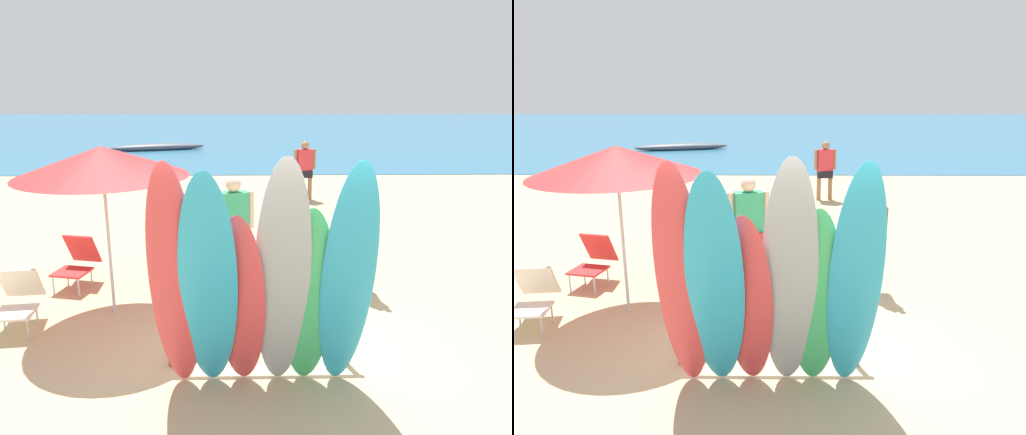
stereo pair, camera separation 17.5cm
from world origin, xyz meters
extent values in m
plane|color=tan|center=(0.00, 14.00, 0.00)|extent=(60.00, 60.00, 0.00)
cube|color=teal|center=(0.00, 32.03, 0.01)|extent=(60.00, 40.00, 0.02)
cylinder|color=brown|center=(-0.99, 0.00, 0.30)|extent=(0.07, 0.07, 0.60)
cylinder|color=brown|center=(0.99, 0.00, 0.30)|extent=(0.07, 0.07, 0.60)
cylinder|color=brown|center=(0.00, 0.00, 0.60)|extent=(2.10, 0.06, 0.06)
ellipsoid|color=#D13D42|center=(-0.80, -0.69, 1.25)|extent=(0.49, 0.92, 2.51)
ellipsoid|color=#289EC6|center=(-0.49, -0.70, 1.22)|extent=(0.57, 0.96, 2.43)
ellipsoid|color=#D13D42|center=(-0.20, -0.54, 1.00)|extent=(0.54, 0.72, 1.99)
ellipsoid|color=#999EA3|center=(0.20, -0.59, 1.26)|extent=(0.55, 0.75, 2.51)
ellipsoid|color=#38B266|center=(0.46, -0.50, 1.02)|extent=(0.54, 0.60, 2.03)
ellipsoid|color=#289EC6|center=(0.82, -0.59, 1.24)|extent=(0.52, 0.76, 2.48)
cylinder|color=brown|center=(1.42, 2.22, 0.38)|extent=(0.12, 0.12, 0.77)
cylinder|color=brown|center=(1.60, 1.96, 0.38)|extent=(0.12, 0.12, 0.77)
cube|color=#2D4CB2|center=(1.51, 2.09, 0.71)|extent=(0.41, 0.25, 0.18)
cube|color=orange|center=(1.51, 2.09, 1.07)|extent=(0.40, 0.44, 0.60)
sphere|color=brown|center=(1.51, 2.09, 1.48)|extent=(0.22, 0.22, 0.22)
cylinder|color=brown|center=(1.37, 2.30, 1.10)|extent=(0.09, 0.09, 0.54)
cylinder|color=brown|center=(1.66, 1.88, 1.10)|extent=(0.09, 0.09, 0.54)
cylinder|color=brown|center=(-1.37, 1.82, 0.40)|extent=(0.12, 0.12, 0.80)
cylinder|color=brown|center=(-1.31, 2.14, 0.40)|extent=(0.12, 0.12, 0.80)
cube|color=black|center=(-1.34, 1.98, 0.73)|extent=(0.43, 0.26, 0.19)
cube|color=#DB333D|center=(-1.34, 1.98, 1.11)|extent=(0.29, 0.44, 0.62)
sphere|color=brown|center=(-1.34, 1.98, 1.53)|extent=(0.23, 0.23, 0.23)
cylinder|color=brown|center=(-1.39, 1.72, 1.14)|extent=(0.10, 0.10, 0.55)
cylinder|color=brown|center=(-1.29, 2.24, 1.14)|extent=(0.10, 0.10, 0.55)
cylinder|color=beige|center=(-0.50, 2.31, 0.42)|extent=(0.13, 0.13, 0.84)
cylinder|color=beige|center=(-0.17, 2.39, 0.42)|extent=(0.13, 0.13, 0.84)
cube|color=#DB333D|center=(-0.33, 2.35, 0.77)|extent=(0.45, 0.28, 0.20)
cube|color=#33A36B|center=(-0.33, 2.35, 1.17)|extent=(0.47, 0.32, 0.66)
sphere|color=beige|center=(-0.33, 2.35, 1.61)|extent=(0.24, 0.24, 0.24)
cylinder|color=beige|center=(-0.60, 2.29, 1.20)|extent=(0.10, 0.10, 0.58)
cylinder|color=beige|center=(-0.07, 2.42, 1.20)|extent=(0.10, 0.10, 0.58)
cylinder|color=#9E704C|center=(1.63, 8.27, 0.39)|extent=(0.12, 0.12, 0.79)
cylinder|color=#9E704C|center=(1.31, 8.23, 0.39)|extent=(0.12, 0.12, 0.79)
cube|color=black|center=(1.47, 8.25, 0.72)|extent=(0.42, 0.26, 0.19)
cube|color=#DB333D|center=(1.47, 8.25, 1.09)|extent=(0.43, 0.27, 0.62)
sphere|color=#9E704C|center=(1.47, 8.25, 1.51)|extent=(0.22, 0.22, 0.22)
cylinder|color=#9E704C|center=(1.73, 8.29, 1.13)|extent=(0.10, 0.10, 0.55)
cylinder|color=#9E704C|center=(1.21, 8.21, 1.13)|extent=(0.10, 0.10, 0.55)
cylinder|color=#B7B7BC|center=(-2.85, 0.60, 0.14)|extent=(0.02, 0.02, 0.28)
cylinder|color=#B7B7BC|center=(-3.31, 0.93, 0.14)|extent=(0.02, 0.02, 0.28)
cylinder|color=#B7B7BC|center=(-2.89, 0.98, 0.14)|extent=(0.02, 0.02, 0.28)
cube|color=silver|center=(-3.08, 0.76, 0.30)|extent=(0.55, 0.50, 0.03)
cube|color=silver|center=(-3.12, 1.13, 0.55)|extent=(0.53, 0.36, 0.49)
cylinder|color=#B7B7BC|center=(-3.07, 2.00, 0.14)|extent=(0.02, 0.02, 0.28)
cylinder|color=#B7B7BC|center=(-2.66, 1.91, 0.14)|extent=(0.02, 0.02, 0.28)
cylinder|color=#B7B7BC|center=(-2.99, 2.36, 0.14)|extent=(0.02, 0.02, 0.28)
cylinder|color=#B7B7BC|center=(-2.58, 2.27, 0.14)|extent=(0.02, 0.02, 0.28)
cube|color=red|center=(-2.83, 2.14, 0.30)|extent=(0.58, 0.55, 0.03)
cube|color=red|center=(-2.75, 2.48, 0.56)|extent=(0.55, 0.37, 0.51)
cylinder|color=silver|center=(-1.98, 1.33, 1.11)|extent=(0.04, 0.04, 2.22)
cone|color=red|center=(-1.98, 1.33, 2.12)|extent=(2.22, 2.22, 0.39)
ellipsoid|color=#4C515B|center=(-4.52, 19.10, 0.17)|extent=(4.63, 1.88, 0.37)
camera|label=1|loc=(-0.13, -4.79, 3.04)|focal=33.57mm
camera|label=2|loc=(0.04, -4.79, 3.04)|focal=33.57mm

